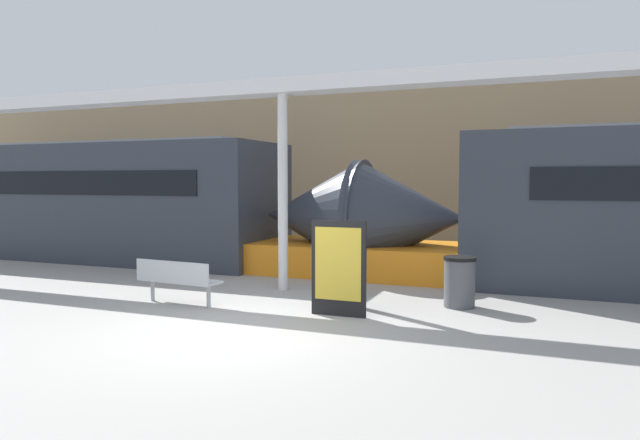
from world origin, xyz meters
The scene contains 8 objects.
ground_plane centered at (0.00, 0.00, 0.00)m, with size 60.00×60.00×0.00m, color #9E9B96.
station_wall centered at (0.00, 10.86, 2.50)m, with size 56.00×0.20×5.00m, color #9E8460.
train_right centered at (-8.33, 5.66, 1.52)m, with size 16.74×2.93×3.20m.
bench_near centered at (-1.91, 1.22, 0.47)m, with size 1.58×0.57×0.78m.
trash_bin centered at (2.66, 2.84, 0.43)m, with size 0.55×0.55×0.86m.
poster_board centered at (0.97, 1.48, 0.77)m, with size 0.90×0.07×1.52m.
support_column_near centered at (-0.78, 3.14, 1.90)m, with size 0.19×0.19×3.80m, color silver.
canopy_beam centered at (-0.78, 3.14, 3.94)m, with size 28.00×0.60×0.28m, color silver.
Camera 1 is at (3.97, -6.93, 2.14)m, focal length 32.00 mm.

